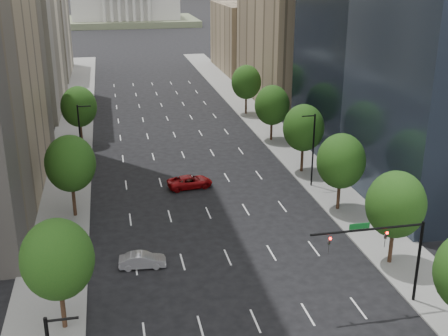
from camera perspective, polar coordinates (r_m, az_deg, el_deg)
sidewalk_left at (r=70.02m, az=-15.68°, el=-2.04°), size 6.00×200.00×0.15m
sidewalk_right at (r=74.18m, az=8.88°, el=-0.26°), size 6.00×200.00×0.15m
midrise_cream_left at (r=109.35m, az=-20.44°, el=14.64°), size 14.00×30.00×35.00m
filler_left at (r=142.76m, az=-18.25°, el=12.43°), size 14.00×26.00×18.00m
parking_tan_right at (r=111.05m, az=6.74°, el=14.48°), size 14.00×30.00×30.00m
filler_right at (r=143.34m, az=2.43°, el=13.01°), size 14.00×26.00×16.00m
tree_right_1 at (r=51.28m, az=16.87°, el=-3.53°), size 5.20×5.20×8.75m
tree_right_2 at (r=61.34m, az=11.68°, el=0.68°), size 5.20×5.20×8.61m
tree_right_3 at (r=71.88m, az=8.00°, el=4.01°), size 5.20×5.20×8.89m
tree_right_4 at (r=84.85m, az=4.85°, el=6.31°), size 5.20×5.20×8.46m
tree_right_5 at (r=99.85m, az=2.25°, el=8.61°), size 5.20×5.20×8.75m
tree_left_0 at (r=42.14m, az=-16.39°, el=-8.81°), size 5.20×5.20×8.75m
tree_left_1 at (r=60.39m, az=-15.18°, el=0.44°), size 5.20×5.20×8.97m
tree_left_2 at (r=85.42m, az=-14.38°, el=5.99°), size 5.20×5.20×8.68m
streetlight_rn at (r=67.51m, az=8.90°, el=1.97°), size 1.70×0.20×9.00m
streetlight_ln at (r=73.06m, az=-14.21°, el=2.99°), size 1.70×0.20×9.00m
traffic_signal at (r=45.22m, az=16.43°, el=-7.57°), size 9.12×0.40×7.38m
capitol at (r=255.43m, az=-9.91°, el=15.96°), size 60.00×40.00×35.20m
foothills at (r=609.29m, az=-7.72°, el=13.90°), size 720.00×413.00×263.00m
car_silver at (r=51.24m, az=-8.19°, el=-9.16°), size 4.23×1.74×1.36m
car_red_far at (r=67.91m, az=-3.44°, el=-1.38°), size 5.68×3.20×1.50m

